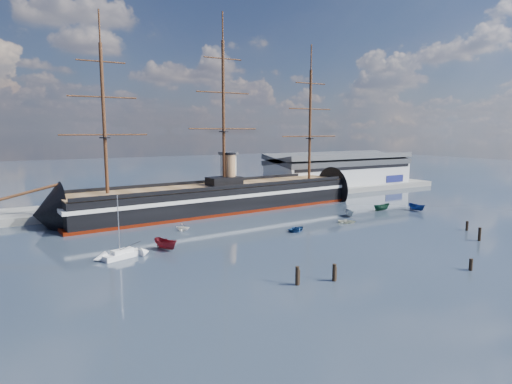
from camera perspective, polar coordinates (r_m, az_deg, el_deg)
ground at (r=115.78m, az=2.39°, el=-3.81°), size 600.00×600.00×0.00m
quay at (r=151.27m, az=-1.81°, el=-0.98°), size 180.00×18.00×2.00m
warehouse at (r=181.08m, az=11.03°, el=2.93°), size 63.00×21.00×11.60m
quay_tower at (r=144.16m, az=-3.70°, el=2.47°), size 5.00×5.00×15.00m
warship at (r=128.23m, az=-5.73°, el=-0.84°), size 113.39×22.23×53.94m
sailboat at (r=85.95m, az=-17.36°, el=-7.89°), size 7.89×4.46×12.12m
motorboat_a at (r=89.67m, az=-11.91°, el=-7.53°), size 7.62×5.18×2.86m
motorboat_b at (r=104.15m, az=5.51°, el=-5.20°), size 2.37×3.51×1.52m
motorboat_c at (r=123.79m, az=12.32°, el=-3.21°), size 6.21×4.07×2.33m
motorboat_d at (r=105.35m, az=-9.74°, el=-5.12°), size 5.43×5.53×1.98m
motorboat_e at (r=114.96m, az=12.04°, el=-4.07°), size 2.78×2.98×1.36m
motorboat_f at (r=138.33m, az=20.62°, el=-2.36°), size 6.86×2.64×2.73m
motorboat_g at (r=134.94m, az=16.39°, el=-2.42°), size 3.19×6.79×2.62m
piling_near_left at (r=71.45m, az=10.37°, el=-11.58°), size 0.64×0.64×3.52m
piling_near_mid at (r=84.03m, az=26.69°, el=-9.31°), size 0.64×0.64×2.78m
piling_near_right at (r=106.65m, az=27.61°, el=-5.78°), size 0.64×0.64×3.70m
piling_far_right at (r=116.16m, az=26.28°, el=-4.62°), size 0.64×0.64×3.01m
piling_extra at (r=68.91m, az=5.51°, el=-12.24°), size 0.64×0.64×3.72m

